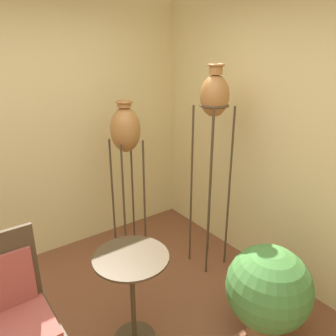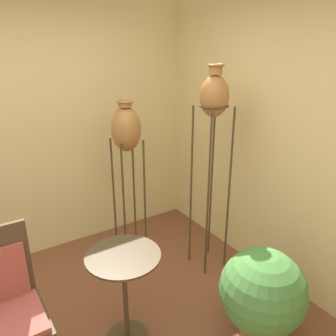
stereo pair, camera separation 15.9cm
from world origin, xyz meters
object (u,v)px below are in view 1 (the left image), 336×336
Objects in this scene: vase_stand_tall at (214,104)px; chair at (6,311)px; vase_stand_medium at (125,133)px; side_table at (132,280)px; potted_plant at (268,290)px.

vase_stand_tall is 2.18m from chair.
chair is (-1.35, -0.89, -0.71)m from vase_stand_medium.
side_table is (-1.12, -0.40, -1.09)m from vase_stand_tall.
side_table is (0.79, -0.13, -0.07)m from chair.
chair is at bearing 157.75° from potted_plant.
potted_plant is (0.85, -0.54, -0.13)m from side_table.
potted_plant is at bearing -106.09° from vase_stand_tall.
vase_stand_tall reaches higher than chair.
vase_stand_medium is 2.18× the size of potted_plant.
vase_stand_tall is 2.63× the size of side_table.
vase_stand_medium reaches higher than side_table.
vase_stand_tall is 0.88m from vase_stand_medium.
side_table is at bearing 147.29° from potted_plant.
vase_stand_medium is at bearing 132.85° from vase_stand_tall.
chair is at bearing 170.87° from side_table.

